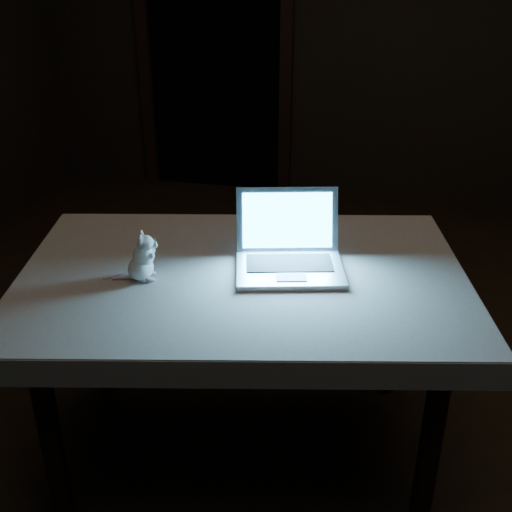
# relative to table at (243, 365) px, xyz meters

# --- Properties ---
(floor) EXTENTS (5.00, 5.00, 0.00)m
(floor) POSITION_rel_table_xyz_m (0.30, 0.06, -0.35)
(floor) COLOR black
(floor) RESTS_ON ground
(doorway) EXTENTS (1.06, 0.36, 2.13)m
(doorway) POSITION_rel_table_xyz_m (-0.80, 2.56, 0.72)
(doorway) COLOR black
(doorway) RESTS_ON back_wall
(table) EXTENTS (1.44, 1.07, 0.69)m
(table) POSITION_rel_table_xyz_m (0.00, 0.00, 0.00)
(table) COLOR black
(table) RESTS_ON floor
(tablecloth) EXTENTS (1.41, 0.96, 0.08)m
(tablecloth) POSITION_rel_table_xyz_m (-0.09, -0.03, 0.31)
(tablecloth) COLOR beige
(tablecloth) RESTS_ON table
(laptop) EXTENTS (0.39, 0.36, 0.22)m
(laptop) POSITION_rel_table_xyz_m (0.14, 0.03, 0.47)
(laptop) COLOR silver
(laptop) RESTS_ON tablecloth
(plush_mouse) EXTENTS (0.12, 0.12, 0.15)m
(plush_mouse) POSITION_rel_table_xyz_m (-0.29, -0.10, 0.43)
(plush_mouse) COLOR white
(plush_mouse) RESTS_ON tablecloth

